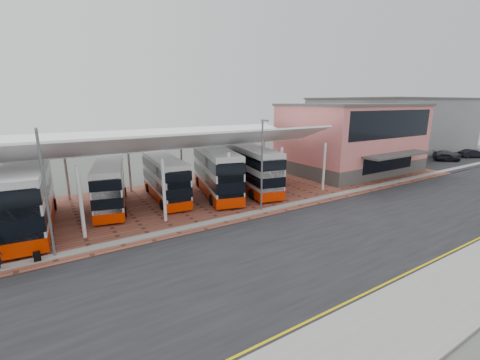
{
  "coord_description": "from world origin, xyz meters",
  "views": [
    {
      "loc": [
        -14.03,
        -15.49,
        9.5
      ],
      "look_at": [
        0.23,
        7.01,
        2.98
      ],
      "focal_mm": 24.0,
      "sensor_mm": 36.0,
      "label": 1
    }
  ],
  "objects_px": {
    "bus_5": "(250,168)",
    "carpark_car_b": "(447,154)",
    "terminal": "(352,137)",
    "bus_3": "(165,178)",
    "bus_1": "(28,197)",
    "bus_2": "(110,185)",
    "bus_4": "(216,172)",
    "carpark_car_c": "(472,153)",
    "carpark_car_a": "(447,157)"
  },
  "relations": [
    {
      "from": "bus_1",
      "to": "bus_3",
      "type": "xyz_separation_m",
      "value": [
        11.3,
        1.88,
        -0.38
      ]
    },
    {
      "from": "bus_1",
      "to": "carpark_car_c",
      "type": "relative_size",
      "value": 2.85
    },
    {
      "from": "bus_2",
      "to": "carpark_car_b",
      "type": "bearing_deg",
      "value": 9.94
    },
    {
      "from": "carpark_car_c",
      "to": "bus_3",
      "type": "bearing_deg",
      "value": 113.2
    },
    {
      "from": "bus_5",
      "to": "carpark_car_b",
      "type": "relative_size",
      "value": 2.7
    },
    {
      "from": "bus_4",
      "to": "bus_5",
      "type": "distance_m",
      "value": 4.05
    },
    {
      "from": "bus_5",
      "to": "carpark_car_a",
      "type": "distance_m",
      "value": 36.71
    },
    {
      "from": "bus_1",
      "to": "carpark_car_c",
      "type": "height_order",
      "value": "bus_1"
    },
    {
      "from": "bus_2",
      "to": "carpark_car_b",
      "type": "xyz_separation_m",
      "value": [
        54.26,
        -3.11,
        -1.42
      ]
    },
    {
      "from": "terminal",
      "to": "bus_3",
      "type": "height_order",
      "value": "terminal"
    },
    {
      "from": "carpark_car_c",
      "to": "bus_5",
      "type": "bearing_deg",
      "value": 114.03
    },
    {
      "from": "terminal",
      "to": "carpark_car_a",
      "type": "xyz_separation_m",
      "value": [
        18.87,
        -4.0,
        -3.94
      ]
    },
    {
      "from": "bus_2",
      "to": "bus_5",
      "type": "height_order",
      "value": "bus_5"
    },
    {
      "from": "carpark_car_b",
      "to": "bus_5",
      "type": "bearing_deg",
      "value": 126.68
    },
    {
      "from": "bus_4",
      "to": "bus_1",
      "type": "bearing_deg",
      "value": -162.45
    },
    {
      "from": "bus_5",
      "to": "carpark_car_c",
      "type": "xyz_separation_m",
      "value": [
        44.12,
        -3.58,
        -1.62
      ]
    },
    {
      "from": "bus_4",
      "to": "bus_5",
      "type": "height_order",
      "value": "bus_4"
    },
    {
      "from": "bus_2",
      "to": "carpark_car_c",
      "type": "relative_size",
      "value": 2.44
    },
    {
      "from": "bus_1",
      "to": "bus_4",
      "type": "xyz_separation_m",
      "value": [
        16.42,
        0.73,
        -0.07
      ]
    },
    {
      "from": "bus_1",
      "to": "carpark_car_b",
      "type": "bearing_deg",
      "value": 3.66
    },
    {
      "from": "carpark_car_a",
      "to": "bus_1",
      "type": "bearing_deg",
      "value": 127.13
    },
    {
      "from": "carpark_car_b",
      "to": "terminal",
      "type": "bearing_deg",
      "value": 122.61
    },
    {
      "from": "bus_3",
      "to": "carpark_car_a",
      "type": "bearing_deg",
      "value": -0.23
    },
    {
      "from": "bus_2",
      "to": "bus_4",
      "type": "relative_size",
      "value": 0.87
    },
    {
      "from": "bus_4",
      "to": "carpark_car_b",
      "type": "distance_m",
      "value": 44.09
    },
    {
      "from": "bus_1",
      "to": "bus_5",
      "type": "relative_size",
      "value": 1.03
    },
    {
      "from": "bus_3",
      "to": "bus_5",
      "type": "height_order",
      "value": "bus_5"
    },
    {
      "from": "bus_3",
      "to": "carpark_car_b",
      "type": "distance_m",
      "value": 49.25
    },
    {
      "from": "carpark_car_a",
      "to": "bus_5",
      "type": "bearing_deg",
      "value": 125.06
    },
    {
      "from": "bus_4",
      "to": "carpark_car_b",
      "type": "relative_size",
      "value": 2.73
    },
    {
      "from": "bus_1",
      "to": "carpark_car_c",
      "type": "xyz_separation_m",
      "value": [
        64.58,
        -3.23,
        -1.73
      ]
    },
    {
      "from": "carpark_car_a",
      "to": "carpark_car_c",
      "type": "distance_m",
      "value": 7.6
    },
    {
      "from": "terminal",
      "to": "bus_2",
      "type": "height_order",
      "value": "terminal"
    },
    {
      "from": "terminal",
      "to": "carpark_car_a",
      "type": "height_order",
      "value": "terminal"
    },
    {
      "from": "bus_1",
      "to": "terminal",
      "type": "bearing_deg",
      "value": 6.67
    },
    {
      "from": "terminal",
      "to": "bus_3",
      "type": "xyz_separation_m",
      "value": [
        -26.83,
        0.58,
        -2.53
      ]
    },
    {
      "from": "terminal",
      "to": "bus_1",
      "type": "relative_size",
      "value": 1.51
    },
    {
      "from": "bus_5",
      "to": "carpark_car_b",
      "type": "distance_m",
      "value": 40.05
    },
    {
      "from": "bus_4",
      "to": "bus_3",
      "type": "bearing_deg",
      "value": -177.59
    },
    {
      "from": "bus_1",
      "to": "carpark_car_a",
      "type": "distance_m",
      "value": 57.09
    },
    {
      "from": "bus_1",
      "to": "bus_2",
      "type": "bearing_deg",
      "value": 22.59
    },
    {
      "from": "bus_3",
      "to": "carpark_car_a",
      "type": "height_order",
      "value": "bus_3"
    },
    {
      "from": "bus_1",
      "to": "bus_4",
      "type": "bearing_deg",
      "value": 7.28
    },
    {
      "from": "bus_4",
      "to": "carpark_car_b",
      "type": "height_order",
      "value": "bus_4"
    },
    {
      "from": "carpark_car_c",
      "to": "carpark_car_b",
      "type": "bearing_deg",
      "value": 91.7
    },
    {
      "from": "carpark_car_a",
      "to": "carpark_car_c",
      "type": "bearing_deg",
      "value": -54.08
    },
    {
      "from": "bus_5",
      "to": "bus_1",
      "type": "bearing_deg",
      "value": -167.28
    },
    {
      "from": "bus_1",
      "to": "bus_2",
      "type": "height_order",
      "value": "bus_1"
    },
    {
      "from": "bus_2",
      "to": "carpark_car_c",
      "type": "height_order",
      "value": "bus_2"
    },
    {
      "from": "bus_1",
      "to": "bus_2",
      "type": "xyz_separation_m",
      "value": [
        6.19,
        1.99,
        -0.38
      ]
    }
  ]
}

